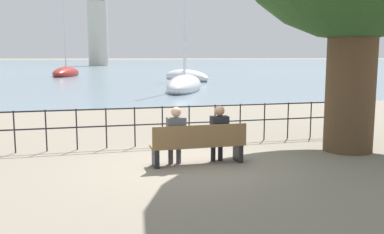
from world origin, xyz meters
name	(u,v)px	position (x,y,z in m)	size (l,w,h in m)	color
ground_plane	(198,164)	(0.00, 0.00, 0.00)	(1000.00, 1000.00, 0.00)	gray
harbor_water	(84,63)	(0.00, 160.75, 0.00)	(600.00, 300.00, 0.01)	slate
park_bench	(199,145)	(0.00, -0.07, 0.44)	(2.09, 0.45, 0.90)	brown
seated_person_left	(176,133)	(-0.49, 0.01, 0.70)	(0.40, 0.35, 1.29)	#4C4C51
seated_person_right	(219,131)	(0.49, 0.01, 0.71)	(0.38, 0.35, 1.28)	black
promenade_railing	(176,119)	(0.00, 2.19, 0.69)	(11.08, 0.04, 1.05)	black
sailboat_0	(184,85)	(4.68, 20.16, 0.36)	(5.06, 8.65, 12.11)	silver
sailboat_1	(66,73)	(-3.89, 45.34, 0.35)	(4.15, 8.49, 11.83)	maroon
sailboat_2	(186,77)	(7.94, 32.82, 0.35)	(3.78, 9.03, 12.17)	silver
harbor_lighthouse	(98,30)	(2.69, 102.87, 9.05)	(4.96, 4.96, 19.46)	beige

